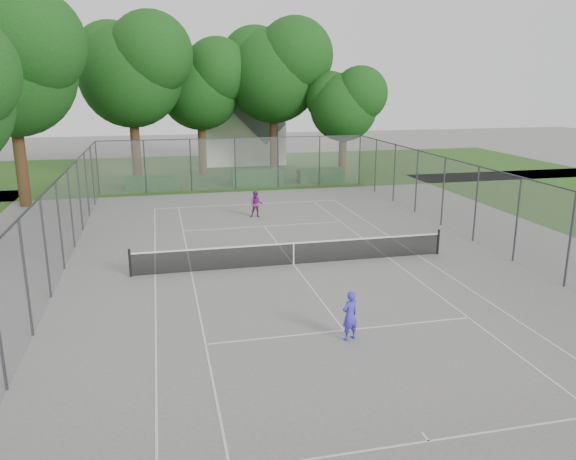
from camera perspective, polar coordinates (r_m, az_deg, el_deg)
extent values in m
plane|color=slate|center=(22.83, 0.57, -3.54)|extent=(120.00, 120.00, 0.00)
cube|color=#214513|center=(47.87, -6.81, 6.09)|extent=(60.00, 20.00, 0.00)
cube|color=silver|center=(12.73, 14.09, -20.08)|extent=(10.97, 0.06, 0.01)
cube|color=silver|center=(34.10, -4.14, 2.63)|extent=(10.97, 0.06, 0.01)
cube|color=silver|center=(22.25, -13.34, -4.44)|extent=(0.06, 23.77, 0.01)
cube|color=silver|center=(24.64, 13.07, -2.53)|extent=(0.06, 23.77, 0.01)
cube|color=silver|center=(22.27, -9.81, -4.23)|extent=(0.06, 23.77, 0.01)
cube|color=silver|center=(24.09, 10.14, -2.77)|extent=(0.06, 23.77, 0.01)
cube|color=silver|center=(17.11, 5.70, -10.10)|extent=(8.23, 0.06, 0.01)
cube|color=silver|center=(28.84, -2.42, 0.38)|extent=(8.23, 0.06, 0.01)
cube|color=silver|center=(22.83, 0.57, -3.53)|extent=(0.06, 12.80, 0.01)
cube|color=silver|center=(12.84, 13.77, -19.73)|extent=(0.06, 0.30, 0.01)
cube|color=silver|center=(33.96, -4.10, 2.57)|extent=(0.06, 0.30, 0.01)
cylinder|color=black|center=(22.12, -15.75, -3.23)|extent=(0.10, 0.10, 1.10)
cylinder|color=black|center=(24.89, 15.01, -1.17)|extent=(0.10, 0.10, 1.10)
cube|color=black|center=(22.69, 0.57, -2.46)|extent=(12.67, 0.01, 0.86)
cube|color=silver|center=(22.56, 0.57, -1.35)|extent=(12.77, 0.03, 0.06)
cube|color=silver|center=(22.70, 0.57, -2.49)|extent=(0.05, 0.02, 0.88)
cylinder|color=#38383D|center=(38.64, -18.79, 5.95)|extent=(0.08, 0.08, 3.50)
cylinder|color=#38383D|center=(40.95, 7.29, 7.08)|extent=(0.08, 0.08, 3.50)
cube|color=slate|center=(38.78, -5.38, 6.70)|extent=(18.00, 0.02, 3.50)
cube|color=slate|center=(22.09, -22.75, -0.62)|extent=(0.02, 34.00, 3.50)
cube|color=slate|center=(25.93, 20.31, 1.77)|extent=(0.02, 34.00, 3.50)
cube|color=#38383D|center=(38.57, -5.45, 9.27)|extent=(18.00, 0.05, 0.05)
cube|color=#38383D|center=(21.73, -23.20, 3.83)|extent=(0.05, 34.00, 0.05)
cube|color=#38383D|center=(25.61, 20.66, 5.59)|extent=(0.05, 34.00, 0.05)
cylinder|color=#372314|center=(42.45, -15.21, 8.03)|extent=(0.67, 0.67, 5.08)
sphere|color=#0E350E|center=(42.19, -15.69, 14.87)|extent=(7.22, 7.22, 7.22)
sphere|color=#0E350E|center=(41.12, -13.80, 17.02)|extent=(5.78, 5.78, 5.78)
sphere|color=#0E350E|center=(43.18, -17.49, 16.17)|extent=(5.42, 5.42, 5.42)
cylinder|color=#372314|center=(45.36, -8.71, 8.39)|extent=(0.64, 0.64, 4.47)
sphere|color=#0E350E|center=(45.09, -8.94, 14.02)|extent=(6.35, 6.35, 6.35)
sphere|color=#0E350E|center=(44.26, -7.21, 15.72)|extent=(5.08, 5.08, 5.08)
sphere|color=#0E350E|center=(45.81, -10.50, 15.16)|extent=(4.76, 4.76, 4.76)
cylinder|color=#372314|center=(45.32, -1.45, 8.95)|extent=(0.67, 0.67, 5.10)
sphere|color=#0E350E|center=(45.08, -1.50, 15.41)|extent=(7.26, 7.26, 7.26)
sphere|color=#0E350E|center=(44.37, 0.71, 17.30)|extent=(5.81, 5.81, 5.81)
sphere|color=#0E350E|center=(45.76, -3.37, 16.74)|extent=(5.45, 5.45, 5.45)
cylinder|color=#372314|center=(43.52, 5.56, 7.62)|extent=(0.60, 0.60, 3.56)
sphere|color=#0E350E|center=(43.22, 5.68, 12.29)|extent=(5.06, 5.06, 5.06)
sphere|color=#0E350E|center=(42.81, 7.37, 13.58)|extent=(4.05, 4.05, 4.05)
sphere|color=#0E350E|center=(43.52, 4.30, 13.34)|extent=(3.80, 3.80, 3.80)
cylinder|color=#372314|center=(36.63, -25.49, 6.18)|extent=(0.67, 0.67, 5.18)
sphere|color=#0E350E|center=(36.35, -26.42, 14.23)|extent=(7.36, 7.36, 7.36)
sphere|color=#0E350E|center=(35.02, -24.67, 16.88)|extent=(5.89, 5.89, 5.89)
cube|color=#174819|center=(39.97, -13.59, 4.71)|extent=(3.61, 1.08, 0.90)
cube|color=#174819|center=(40.33, -3.18, 5.35)|extent=(3.59, 1.03, 1.13)
cube|color=#174819|center=(41.69, 3.32, 5.57)|extent=(3.35, 1.23, 1.00)
cube|color=white|center=(51.91, -4.82, 9.84)|extent=(7.25, 5.44, 5.44)
cube|color=#535258|center=(51.74, -4.89, 12.84)|extent=(7.18, 5.62, 7.18)
imported|color=#3731BA|center=(16.29, 6.30, -8.63)|extent=(0.63, 0.53, 1.47)
imported|color=#70256E|center=(30.68, -3.24, 2.64)|extent=(0.81, 0.69, 1.45)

